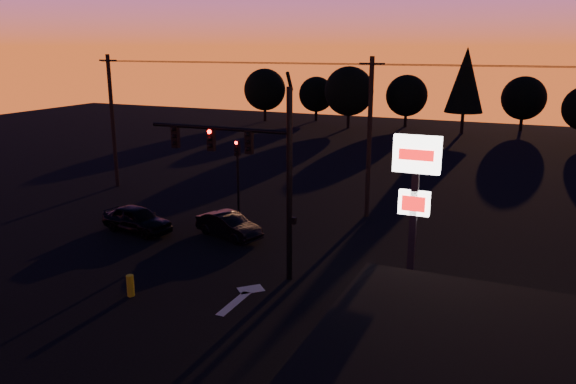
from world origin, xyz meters
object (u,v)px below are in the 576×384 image
at_px(bollard, 130,286).
at_px(car_mid, 229,225).
at_px(car_left, 137,219).
at_px(traffic_signal_mast, 254,161).
at_px(pylon_sign, 415,193).
at_px(secondary_signal, 238,166).

bearing_deg(bollard, car_mid, 89.71).
bearing_deg(car_left, traffic_signal_mast, -98.34).
distance_m(pylon_sign, bollard, 11.56).
xyz_separation_m(traffic_signal_mast, car_left, (-8.26, 2.52, -4.25)).
bearing_deg(secondary_signal, traffic_signal_mast, -56.81).
height_order(secondary_signal, car_mid, secondary_signal).
height_order(pylon_sign, bollard, pylon_sign).
relative_size(bollard, car_left, 0.21).
bearing_deg(traffic_signal_mast, secondary_signal, 123.19).
height_order(pylon_sign, car_left, pylon_sign).
height_order(secondary_signal, pylon_sign, pylon_sign).
bearing_deg(car_mid, bollard, -162.35).
distance_m(bollard, car_left, 8.12).
relative_size(traffic_signal_mast, bollard, 9.92).
xyz_separation_m(secondary_signal, car_left, (-3.36, -4.97, -2.17)).
xyz_separation_m(bollard, car_mid, (0.04, 7.73, 0.19)).
height_order(bollard, car_mid, car_mid).
height_order(traffic_signal_mast, pylon_sign, traffic_signal_mast).
xyz_separation_m(traffic_signal_mast, pylon_sign, (7.10, -2.49, -0.02)).
distance_m(secondary_signal, pylon_sign, 15.75).
distance_m(car_left, car_mid, 5.00).
distance_m(traffic_signal_mast, car_left, 9.62).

